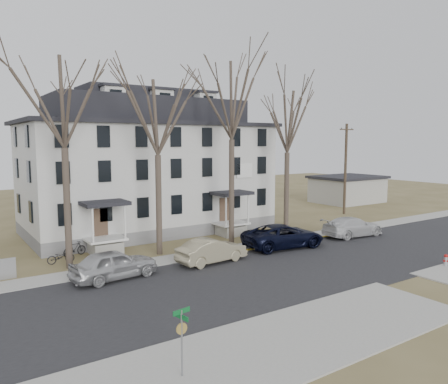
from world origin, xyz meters
TOP-DOWN VIEW (x-y plane):
  - ground at (0.00, 0.00)m, footprint 120.00×120.00m
  - main_road at (0.00, 2.00)m, footprint 120.00×10.00m
  - far_sidewalk at (0.00, 8.00)m, footprint 120.00×2.00m
  - near_sidewalk_left at (-8.00, -5.00)m, footprint 20.00×5.00m
  - yellow_curb at (5.00, 7.10)m, footprint 14.00×0.25m
  - boarding_house at (-2.00, 17.95)m, footprint 20.80×12.36m
  - distant_building at (26.00, 20.00)m, footprint 8.50×6.50m
  - tree_far_left at (-11.00, 9.80)m, footprint 8.40×8.40m
  - tree_mid_left at (-5.00, 9.80)m, footprint 7.80×7.80m
  - tree_center at (1.00, 9.80)m, footprint 9.00×9.00m
  - tree_mid_right at (6.50, 9.80)m, footprint 7.80×7.80m
  - utility_pole_far at (18.50, 14.00)m, footprint 2.00×0.28m
  - car_silver at (-9.50, 6.14)m, footprint 5.04×2.49m
  - car_tan at (-3.22, 5.93)m, footprint 4.78×2.03m
  - car_navy at (3.22, 6.41)m, footprint 6.37×3.56m
  - car_white at (10.34, 6.11)m, footprint 5.52×2.57m
  - bicycle_left at (-11.22, 10.99)m, footprint 1.68×0.67m
  - bicycle_right at (-10.00, 12.36)m, footprint 1.71×0.87m
  - fire_hydrant at (8.21, -2.82)m, footprint 0.33×0.31m
  - street_sign at (-11.25, -4.99)m, footprint 0.67×0.67m

SIDE VIEW (x-z plane):
  - ground at x=0.00m, z-range 0.00..0.00m
  - main_road at x=0.00m, z-range -0.02..0.02m
  - far_sidewalk at x=0.00m, z-range -0.04..0.04m
  - near_sidewalk_left at x=-8.00m, z-range -0.04..0.04m
  - yellow_curb at x=5.00m, z-range -0.03..0.03m
  - fire_hydrant at x=8.21m, z-range 0.00..0.81m
  - bicycle_left at x=-11.22m, z-range 0.00..0.86m
  - bicycle_right at x=-10.00m, z-range 0.00..0.99m
  - car_tan at x=-3.22m, z-range 0.00..1.53m
  - car_white at x=10.34m, z-range 0.00..1.56m
  - car_silver at x=-9.50m, z-range 0.00..1.65m
  - car_navy at x=3.22m, z-range 0.00..1.68m
  - street_sign at x=-11.25m, z-range 0.41..2.75m
  - distant_building at x=26.00m, z-range 0.00..3.35m
  - utility_pole_far at x=18.50m, z-range 0.15..9.65m
  - boarding_house at x=-2.00m, z-range -0.65..11.40m
  - tree_mid_left at x=-5.00m, z-range 3.23..15.97m
  - tree_mid_right at x=6.50m, z-range 3.23..15.97m
  - tree_far_left at x=-11.00m, z-range 3.48..17.20m
  - tree_center at x=1.00m, z-range 3.73..18.43m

